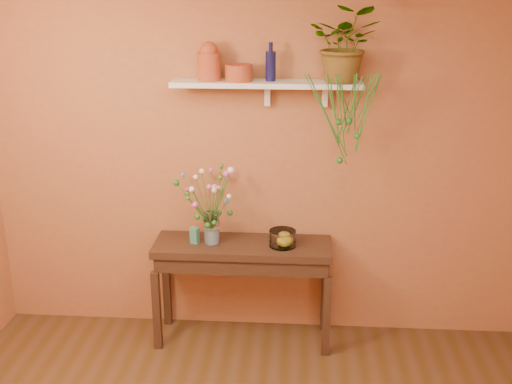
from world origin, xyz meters
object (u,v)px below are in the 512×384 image
object	(u,v)px
glass_vase	(212,230)
bouquet	(210,195)
spider_plant	(346,44)
glass_bowl	(283,239)
sideboard	(243,258)
blue_bottle	(271,65)
terracotta_jug	(209,62)

from	to	relation	value
glass_vase	bouquet	xyz separation A→B (m)	(-0.00, -0.01, 0.27)
spider_plant	glass_bowl	distance (m)	1.42
sideboard	glass_bowl	size ratio (longest dim) A/B	6.64
glass_vase	glass_bowl	world-z (taller)	glass_vase
blue_bottle	spider_plant	xyz separation A→B (m)	(0.49, -0.03, 0.15)
spider_plant	glass_vase	distance (m)	1.60
bouquet	spider_plant	bearing A→B (deg)	5.83
sideboard	bouquet	distance (m)	0.54
spider_plant	glass_bowl	world-z (taller)	spider_plant
terracotta_jug	glass_vase	world-z (taller)	terracotta_jug
terracotta_jug	glass_vase	xyz separation A→B (m)	(0.00, -0.10, -1.18)
glass_vase	bouquet	world-z (taller)	bouquet
blue_bottle	glass_bowl	world-z (taller)	blue_bottle
blue_bottle	bouquet	bearing A→B (deg)	-163.89
terracotta_jug	sideboard	bearing A→B (deg)	-22.07
spider_plant	bouquet	world-z (taller)	spider_plant
sideboard	blue_bottle	xyz separation A→B (m)	(0.19, 0.11, 1.38)
glass_bowl	blue_bottle	bearing A→B (deg)	128.02
sideboard	glass_vase	xyz separation A→B (m)	(-0.22, -0.01, 0.21)
sideboard	bouquet	world-z (taller)	bouquet
glass_bowl	terracotta_jug	bearing A→B (deg)	167.40
sideboard	glass_vase	size ratio (longest dim) A/B	5.54
sideboard	glass_vase	distance (m)	0.31
terracotta_jug	bouquet	bearing A→B (deg)	-90.18
glass_bowl	sideboard	bearing A→B (deg)	175.43
sideboard	blue_bottle	bearing A→B (deg)	29.21
blue_bottle	glass_bowl	xyz separation A→B (m)	(0.10, -0.13, -1.21)
sideboard	terracotta_jug	xyz separation A→B (m)	(-0.23, 0.09, 1.40)
blue_bottle	glass_vase	size ratio (longest dim) A/B	1.11
sideboard	bouquet	bearing A→B (deg)	-176.25
blue_bottle	sideboard	bearing A→B (deg)	-150.79
sideboard	glass_bowl	distance (m)	0.33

